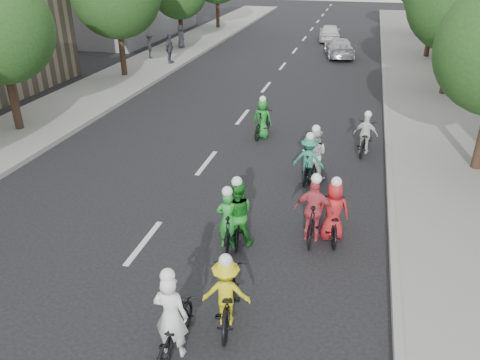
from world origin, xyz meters
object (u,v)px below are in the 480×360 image
at_px(cyclist_7, 309,162).
at_px(spectator_0, 150,45).
at_px(cyclist_3, 314,215).
at_px(spectator_2, 181,36).
at_px(cyclist_4, 333,216).
at_px(cyclist_9, 263,121).
at_px(follow_car_trail, 330,32).
at_px(cyclist_1, 237,218).
at_px(cyclist_8, 365,137).
at_px(cyclist_5, 228,225).
at_px(cyclist_2, 227,296).
at_px(follow_car_lead, 339,47).
at_px(cyclist_0, 173,325).
at_px(cyclist_6, 314,159).
at_px(spectator_1, 169,49).

relative_size(cyclist_7, spectator_0, 1.00).
bearing_deg(cyclist_3, spectator_2, -61.07).
xyz_separation_m(cyclist_4, cyclist_9, (-3.21, 6.45, 0.02)).
height_order(cyclist_3, follow_car_trail, cyclist_3).
distance_m(cyclist_1, cyclist_9, 7.35).
relative_size(cyclist_7, cyclist_8, 0.83).
bearing_deg(cyclist_5, follow_car_trail, -100.31).
bearing_deg(cyclist_2, cyclist_8, -114.70).
height_order(cyclist_2, follow_car_trail, cyclist_2).
bearing_deg(spectator_0, cyclist_5, -174.17).
distance_m(cyclist_5, follow_car_lead, 23.24).
height_order(cyclist_0, cyclist_6, cyclist_0).
bearing_deg(spectator_2, spectator_1, -169.64).
xyz_separation_m(cyclist_6, spectator_2, (-11.59, 18.39, 0.29)).
distance_m(cyclist_8, follow_car_trail, 22.30).
height_order(cyclist_1, spectator_2, cyclist_1).
xyz_separation_m(cyclist_2, spectator_1, (-9.61, 20.47, 0.42)).
distance_m(cyclist_5, cyclist_9, 7.49).
bearing_deg(cyclist_4, spectator_0, -62.70).
relative_size(cyclist_7, follow_car_trail, 0.43).
bearing_deg(cyclist_6, spectator_2, -53.13).
xyz_separation_m(cyclist_0, cyclist_1, (0.21, 3.69, 0.11)).
bearing_deg(cyclist_1, spectator_0, -71.56).
bearing_deg(spectator_0, cyclist_8, -154.80).
relative_size(cyclist_1, follow_car_lead, 0.44).
bearing_deg(cyclist_1, follow_car_trail, -101.03).
bearing_deg(spectator_1, cyclist_9, -142.32).
xyz_separation_m(spectator_0, spectator_1, (1.75, -1.03, 0.04)).
bearing_deg(cyclist_3, cyclist_7, -80.42).
bearing_deg(cyclist_2, cyclist_1, -89.53).
bearing_deg(cyclist_7, follow_car_trail, -82.40).
relative_size(cyclist_3, cyclist_9, 1.03).
height_order(cyclist_5, cyclist_8, cyclist_5).
bearing_deg(cyclist_9, follow_car_lead, -88.92).
relative_size(cyclist_4, spectator_0, 1.11).
relative_size(cyclist_3, cyclist_8, 0.93).
relative_size(cyclist_4, follow_car_lead, 0.43).
relative_size(cyclist_6, spectator_1, 1.05).
bearing_deg(spectator_0, cyclist_0, -178.19).
distance_m(cyclist_5, follow_car_trail, 28.95).
bearing_deg(cyclist_5, cyclist_4, -168.14).
bearing_deg(cyclist_4, spectator_2, -68.93).
xyz_separation_m(cyclist_3, spectator_1, (-10.89, 17.12, 0.33)).
bearing_deg(cyclist_6, cyclist_1, 75.97).
height_order(cyclist_6, cyclist_7, cyclist_6).
height_order(cyclist_0, cyclist_8, cyclist_0).
height_order(cyclist_0, cyclist_3, cyclist_0).
bearing_deg(cyclist_7, cyclist_9, -52.82).
height_order(cyclist_4, spectator_1, spectator_1).
distance_m(cyclist_8, spectator_2, 20.55).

